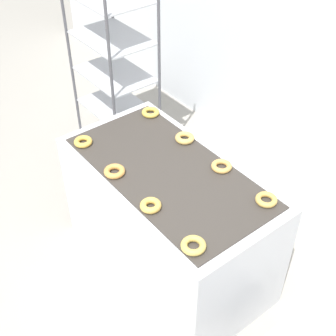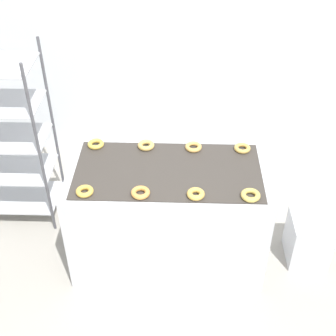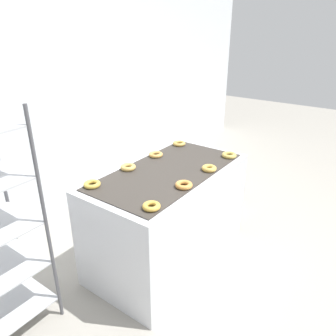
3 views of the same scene
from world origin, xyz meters
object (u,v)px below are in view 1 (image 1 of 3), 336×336
Objects in this scene: donut_near_left at (83,142)px; donut_near_midright at (151,205)px; donut_near_right at (193,245)px; fryer_machine at (168,220)px; donut_far_midleft at (185,138)px; donut_far_right at (266,200)px; donut_far_midright at (222,166)px; donut_near_midleft at (114,171)px; baking_rack_cart at (115,74)px; donut_far_left at (151,112)px.

donut_near_midright is (0.75, -0.01, 0.00)m from donut_near_left.
donut_near_right reaches higher than donut_near_left.
fryer_machine is at bearing 153.82° from donut_near_right.
donut_far_midleft reaches higher than donut_far_right.
donut_far_midleft is (-0.18, 0.28, 0.46)m from fryer_machine.
donut_far_midright is (-0.01, 0.55, -0.00)m from donut_near_midright.
donut_far_midleft is at bearing 143.06° from donut_near_right.
donut_near_midleft and donut_near_right have the same top height.
baking_rack_cart is 1.38m from donut_near_midleft.
donut_near_midleft reaches higher than donut_far_left.
baking_rack_cart reaches higher than donut_far_midleft.
baking_rack_cart reaches higher than donut_far_right.
donut_far_midright reaches higher than fryer_machine.
baking_rack_cart is 12.17× the size of donut_near_midleft.
donut_far_midleft is at bearing 55.36° from donut_near_left.
donut_near_left is at bearing 179.65° from donut_near_right.
donut_near_midleft reaches higher than fryer_machine.
donut_far_midleft is at bearing 122.41° from fryer_machine.
donut_near_right is 0.93m from donut_far_midleft.
donut_far_midleft is 1.03× the size of donut_far_right.
donut_near_right is at bearing -0.29° from donut_near_midleft.
donut_far_midright is (0.36, -0.01, -0.00)m from donut_far_midleft.
fryer_machine is 0.56m from donut_near_midleft.
donut_far_right is at bearing 90.39° from donut_near_right.
baking_rack_cart is at bearing 166.30° from donut_far_left.
fryer_machine is 11.03× the size of donut_near_right.
baking_rack_cart is at bearing 147.18° from donut_near_midleft.
donut_near_left is (-0.56, -0.27, 0.45)m from fryer_machine.
donut_near_midleft is 0.91m from donut_far_right.
fryer_machine is 0.57m from donut_near_midright.
donut_near_midright reaches higher than donut_far_left.
donut_far_midleft is (-0.74, 0.56, 0.00)m from donut_near_right.
donut_near_left is 0.67m from donut_far_midleft.
donut_near_left is (0.78, -0.74, 0.09)m from baking_rack_cart.
donut_far_right is (1.12, -0.02, -0.00)m from donut_far_left.
donut_near_right is (1.90, -0.75, 0.09)m from baking_rack_cart.
donut_near_right is at bearing -0.35° from donut_near_left.
donut_far_right is at bearing 25.73° from donut_near_left.
fryer_machine is 11.27× the size of donut_near_midleft.
fryer_machine is 12.00× the size of donut_near_midright.
baking_rack_cart is 1.90m from donut_far_right.
baking_rack_cart reaches higher than donut_near_left.
donut_far_left is (-0.01, 0.56, -0.00)m from donut_near_left.
baking_rack_cart is 12.30× the size of donut_far_midleft.
donut_near_midright is (0.37, -0.00, 0.00)m from donut_near_midleft.
donut_far_left is (0.77, -0.19, 0.09)m from baking_rack_cart.
baking_rack_cart is at bearing 173.81° from donut_far_right.
donut_near_right is 1.06× the size of donut_far_right.
donut_far_midleft reaches higher than donut_near_right.
baking_rack_cart is 1.54m from donut_far_midright.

